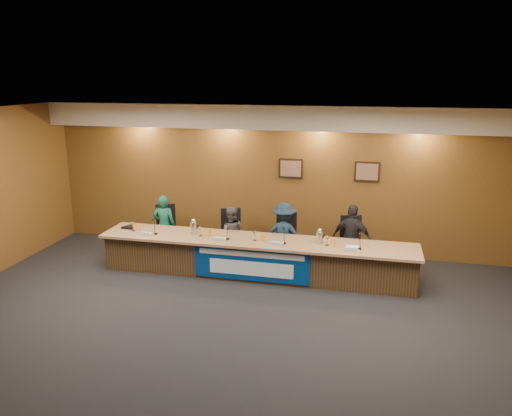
% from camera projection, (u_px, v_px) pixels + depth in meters
% --- Properties ---
extents(floor, '(10.00, 10.00, 0.00)m').
position_uv_depth(floor, '(220.00, 335.00, 7.51)').
color(floor, black).
rests_on(floor, ground).
extents(ceiling, '(10.00, 8.00, 0.04)m').
position_uv_depth(ceiling, '(216.00, 121.00, 6.68)').
color(ceiling, silver).
rests_on(ceiling, wall_back).
extents(wall_back, '(10.00, 0.04, 3.20)m').
position_uv_depth(wall_back, '(273.00, 179.00, 10.86)').
color(wall_back, brown).
rests_on(wall_back, floor).
extents(soffit, '(10.00, 0.50, 0.50)m').
position_uv_depth(soffit, '(271.00, 117.00, 10.27)').
color(soffit, beige).
rests_on(soffit, wall_back).
extents(dais_body, '(6.00, 0.80, 0.70)m').
position_uv_depth(dais_body, '(256.00, 258.00, 9.68)').
color(dais_body, '#442E1A').
rests_on(dais_body, floor).
extents(dais_top, '(6.10, 0.95, 0.05)m').
position_uv_depth(dais_top, '(256.00, 241.00, 9.53)').
color(dais_top, '#99704B').
rests_on(dais_top, dais_body).
extents(banner, '(2.20, 0.02, 0.65)m').
position_uv_depth(banner, '(251.00, 264.00, 9.28)').
color(banner, navy).
rests_on(banner, dais_body).
extents(banner_text_upper, '(2.00, 0.01, 0.10)m').
position_uv_depth(banner_text_upper, '(251.00, 254.00, 9.21)').
color(banner_text_upper, silver).
rests_on(banner_text_upper, banner).
extents(banner_text_lower, '(1.60, 0.01, 0.28)m').
position_uv_depth(banner_text_lower, '(251.00, 269.00, 9.29)').
color(banner_text_lower, silver).
rests_on(banner_text_lower, banner).
extents(wall_photo_left, '(0.52, 0.04, 0.42)m').
position_uv_depth(wall_photo_left, '(291.00, 168.00, 10.68)').
color(wall_photo_left, black).
rests_on(wall_photo_left, wall_back).
extents(wall_photo_right, '(0.52, 0.04, 0.42)m').
position_uv_depth(wall_photo_right, '(367.00, 172.00, 10.33)').
color(wall_photo_right, black).
rests_on(wall_photo_right, wall_back).
extents(panelist_a, '(0.52, 0.36, 1.35)m').
position_uv_depth(panelist_a, '(164.00, 226.00, 10.62)').
color(panelist_a, '#124F3A').
rests_on(panelist_a, floor).
extents(panelist_b, '(0.67, 0.58, 1.19)m').
position_uv_depth(panelist_b, '(231.00, 234.00, 10.32)').
color(panelist_b, '#4D4D52').
rests_on(panelist_b, floor).
extents(panelist_c, '(0.88, 0.53, 1.33)m').
position_uv_depth(panelist_c, '(284.00, 235.00, 10.06)').
color(panelist_c, '#132638').
rests_on(panelist_c, floor).
extents(panelist_d, '(0.86, 0.55, 1.37)m').
position_uv_depth(panelist_d, '(352.00, 239.00, 9.76)').
color(panelist_d, black).
rests_on(panelist_d, floor).
extents(office_chair_a, '(0.63, 0.63, 0.08)m').
position_uv_depth(office_chair_a, '(167.00, 233.00, 10.77)').
color(office_chair_a, black).
rests_on(office_chair_a, floor).
extents(office_chair_b, '(0.63, 0.63, 0.08)m').
position_uv_depth(office_chair_b, '(232.00, 238.00, 10.45)').
color(office_chair_b, black).
rests_on(office_chair_b, floor).
extents(office_chair_c, '(0.48, 0.48, 0.08)m').
position_uv_depth(office_chair_c, '(285.00, 242.00, 10.20)').
color(office_chair_c, black).
rests_on(office_chair_c, floor).
extents(office_chair_d, '(0.58, 0.58, 0.08)m').
position_uv_depth(office_chair_d, '(352.00, 247.00, 9.91)').
color(office_chair_d, black).
rests_on(office_chair_d, floor).
extents(nameplate_a, '(0.24, 0.08, 0.10)m').
position_uv_depth(nameplate_a, '(144.00, 233.00, 9.74)').
color(nameplate_a, white).
rests_on(nameplate_a, dais_top).
extents(microphone_a, '(0.07, 0.07, 0.02)m').
position_uv_depth(microphone_a, '(156.00, 234.00, 9.83)').
color(microphone_a, black).
rests_on(microphone_a, dais_top).
extents(juice_glass_a, '(0.06, 0.06, 0.15)m').
position_uv_depth(juice_glass_a, '(138.00, 228.00, 10.00)').
color(juice_glass_a, orange).
rests_on(juice_glass_a, dais_top).
extents(water_glass_a, '(0.08, 0.08, 0.18)m').
position_uv_depth(water_glass_a, '(133.00, 227.00, 10.02)').
color(water_glass_a, silver).
rests_on(water_glass_a, dais_top).
extents(nameplate_b, '(0.24, 0.08, 0.10)m').
position_uv_depth(nameplate_b, '(218.00, 239.00, 9.42)').
color(nameplate_b, white).
rests_on(nameplate_b, dais_top).
extents(microphone_b, '(0.07, 0.07, 0.02)m').
position_uv_depth(microphone_b, '(228.00, 239.00, 9.53)').
color(microphone_b, black).
rests_on(microphone_b, dais_top).
extents(juice_glass_b, '(0.06, 0.06, 0.15)m').
position_uv_depth(juice_glass_b, '(210.00, 233.00, 9.69)').
color(juice_glass_b, orange).
rests_on(juice_glass_b, dais_top).
extents(water_glass_b, '(0.08, 0.08, 0.18)m').
position_uv_depth(water_glass_b, '(200.00, 232.00, 9.70)').
color(water_glass_b, silver).
rests_on(water_glass_b, dais_top).
extents(nameplate_c, '(0.24, 0.08, 0.10)m').
position_uv_depth(nameplate_c, '(277.00, 243.00, 9.16)').
color(nameplate_c, white).
rests_on(nameplate_c, dais_top).
extents(microphone_c, '(0.07, 0.07, 0.02)m').
position_uv_depth(microphone_c, '(284.00, 243.00, 9.29)').
color(microphone_c, black).
rests_on(microphone_c, dais_top).
extents(juice_glass_c, '(0.06, 0.06, 0.15)m').
position_uv_depth(juice_glass_c, '(263.00, 237.00, 9.41)').
color(juice_glass_c, orange).
rests_on(juice_glass_c, dais_top).
extents(water_glass_c, '(0.08, 0.08, 0.18)m').
position_uv_depth(water_glass_c, '(255.00, 236.00, 9.44)').
color(water_glass_c, silver).
rests_on(water_glass_c, dais_top).
extents(nameplate_d, '(0.24, 0.08, 0.10)m').
position_uv_depth(nameplate_d, '(350.00, 249.00, 8.87)').
color(nameplate_d, white).
rests_on(nameplate_d, dais_top).
extents(microphone_d, '(0.07, 0.07, 0.02)m').
position_uv_depth(microphone_d, '(359.00, 249.00, 8.98)').
color(microphone_d, black).
rests_on(microphone_d, dais_top).
extents(juice_glass_d, '(0.06, 0.06, 0.15)m').
position_uv_depth(juice_glass_d, '(335.00, 242.00, 9.12)').
color(juice_glass_d, orange).
rests_on(juice_glass_d, dais_top).
extents(water_glass_d, '(0.08, 0.08, 0.18)m').
position_uv_depth(water_glass_d, '(327.00, 241.00, 9.16)').
color(water_glass_d, silver).
rests_on(water_glass_d, dais_top).
extents(carafe_left, '(0.13, 0.13, 0.25)m').
position_uv_depth(carafe_left, '(194.00, 228.00, 9.80)').
color(carafe_left, silver).
rests_on(carafe_left, dais_top).
extents(carafe_right, '(0.12, 0.12, 0.23)m').
position_uv_depth(carafe_right, '(319.00, 238.00, 9.26)').
color(carafe_right, silver).
rests_on(carafe_right, dais_top).
extents(speakerphone, '(0.32, 0.32, 0.05)m').
position_uv_depth(speakerphone, '(129.00, 227.00, 10.20)').
color(speakerphone, black).
rests_on(speakerphone, dais_top).
extents(paper_stack, '(0.26, 0.33, 0.01)m').
position_uv_depth(paper_stack, '(353.00, 248.00, 9.05)').
color(paper_stack, white).
rests_on(paper_stack, dais_top).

